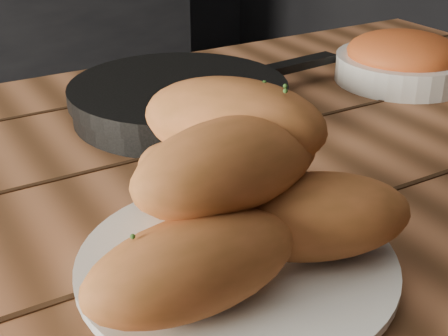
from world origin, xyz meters
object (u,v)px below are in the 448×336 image
skillet (180,99)px  bowl (403,60)px  plate (237,265)px  bread_rolls (233,192)px  table (197,271)px

skillet → bowl: (0.35, -0.05, 0.01)m
plate → skillet: bearing=70.1°
bread_rolls → plate: bearing=-62.9°
table → bowl: bowl is taller
plate → bread_rolls: (-0.00, 0.00, 0.07)m
bread_rolls → bowl: bread_rolls is taller
bread_rolls → skillet: (0.12, 0.34, -0.05)m
bowl → plate: bearing=-148.5°
bread_rolls → bowl: size_ratio=1.42×
table → skillet: (0.08, 0.20, 0.12)m
table → skillet: size_ratio=3.48×
skillet → table: bearing=-113.1°
plate → bowl: bearing=31.5°
table → plate: (-0.04, -0.14, 0.11)m
bowl → table: bearing=-161.0°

